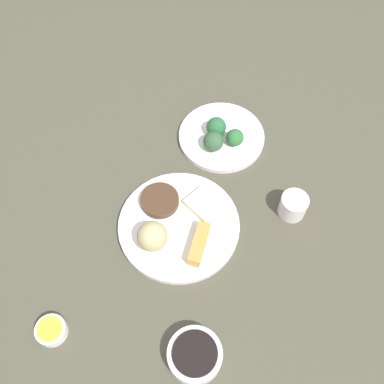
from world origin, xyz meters
TOP-DOWN VIEW (x-y plane):
  - tabletop at (0.00, 0.00)m, footprint 2.20×2.20m
  - main_plate at (0.03, -0.02)m, footprint 0.28×0.28m
  - rice_scoop at (0.00, 0.05)m, footprint 0.07×0.07m
  - spring_roll at (-0.04, -0.05)m, footprint 0.10×0.08m
  - crab_rangoon_wonton at (0.05, -0.09)m, footprint 0.10×0.09m
  - stir_fry_heap at (0.10, 0.01)m, footprint 0.09×0.09m
  - broccoli_plate at (0.24, -0.20)m, footprint 0.22×0.22m
  - broccoli_floret_0 at (0.25, -0.19)m, footprint 0.05×0.05m
  - broccoli_floret_1 at (0.21, -0.22)m, footprint 0.04×0.04m
  - broccoli_floret_2 at (0.21, -0.17)m, footprint 0.05×0.05m
  - soy_sauce_bowl at (-0.26, 0.03)m, footprint 0.11×0.11m
  - soy_sauce_bowl_liquid at (-0.26, 0.03)m, footprint 0.09×0.09m
  - sauce_ramekin_hot_mustard at (-0.12, 0.30)m, footprint 0.06×0.06m
  - sauce_ramekin_hot_mustard_liquid at (-0.12, 0.30)m, footprint 0.05×0.05m
  - teacup at (-0.01, -0.29)m, footprint 0.06×0.06m

SIDE VIEW (x-z plane):
  - tabletop at x=0.00m, z-range 0.00..0.02m
  - broccoli_plate at x=0.24m, z-range 0.02..0.03m
  - main_plate at x=0.03m, z-range 0.02..0.04m
  - sauce_ramekin_hot_mustard at x=-0.12m, z-range 0.02..0.05m
  - soy_sauce_bowl at x=-0.26m, z-range 0.02..0.06m
  - crab_rangoon_wonton at x=0.05m, z-range 0.04..0.05m
  - stir_fry_heap at x=0.10m, z-range 0.04..0.05m
  - sauce_ramekin_hot_mustard_liquid at x=-0.12m, z-range 0.05..0.05m
  - teacup at x=-0.01m, z-range 0.02..0.08m
  - spring_roll at x=-0.04m, z-range 0.04..0.07m
  - broccoli_floret_1 at x=0.21m, z-range 0.03..0.08m
  - broccoli_floret_0 at x=0.25m, z-range 0.03..0.09m
  - soy_sauce_bowl_liquid at x=-0.26m, z-range 0.06..0.06m
  - broccoli_floret_2 at x=0.21m, z-range 0.03..0.09m
  - rice_scoop at x=0.00m, z-range 0.04..0.10m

